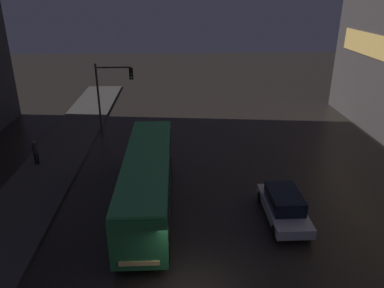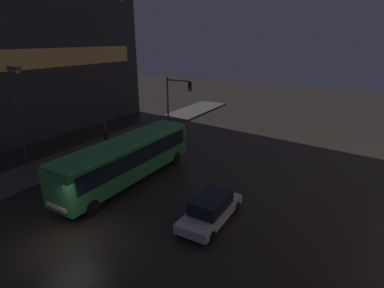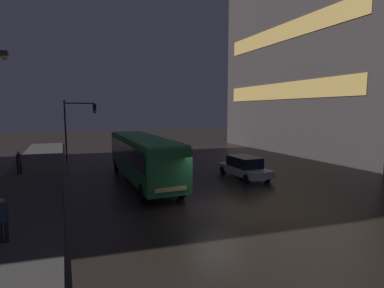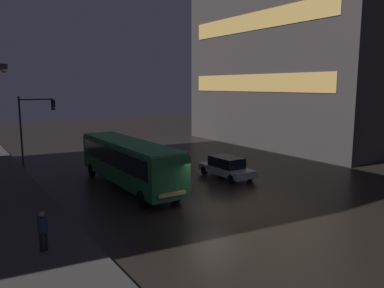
% 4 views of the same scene
% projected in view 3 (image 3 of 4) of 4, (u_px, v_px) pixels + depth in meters
% --- Properties ---
extents(ground_plane, '(120.00, 120.00, 0.00)m').
position_uv_depth(ground_plane, '(215.00, 208.00, 14.99)').
color(ground_plane, black).
extents(sidewalk_left, '(4.00, 48.00, 0.15)m').
position_uv_depth(sidewalk_left, '(32.00, 180.00, 20.57)').
color(sidewalk_left, '#3D3A38').
rests_on(sidewalk_left, ground).
extents(building_right_block, '(10.07, 23.82, 20.88)m').
position_uv_depth(building_right_block, '(318.00, 62.00, 34.57)').
color(building_right_block, '#383333').
rests_on(building_right_block, ground).
extents(bus_near, '(2.47, 11.48, 3.10)m').
position_uv_depth(bus_near, '(143.00, 155.00, 20.00)').
color(bus_near, '#236B38').
rests_on(bus_near, ground).
extents(car_taxi, '(1.89, 4.63, 1.54)m').
position_uv_depth(car_taxi, '(244.00, 167.00, 21.66)').
color(car_taxi, '#B7B7BC').
rests_on(car_taxi, ground).
extents(pedestrian_near, '(0.42, 0.42, 1.64)m').
position_uv_depth(pedestrian_near, '(2.00, 216.00, 10.64)').
color(pedestrian_near, black).
rests_on(pedestrian_near, sidewalk_left).
extents(pedestrian_mid, '(0.43, 0.43, 1.70)m').
position_uv_depth(pedestrian_mid, '(19.00, 161.00, 22.03)').
color(pedestrian_mid, black).
rests_on(pedestrian_mid, sidewalk_left).
extents(traffic_light_main, '(2.95, 0.35, 5.82)m').
position_uv_depth(traffic_light_main, '(77.00, 120.00, 28.89)').
color(traffic_light_main, '#2D2D2D').
rests_on(traffic_light_main, ground).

